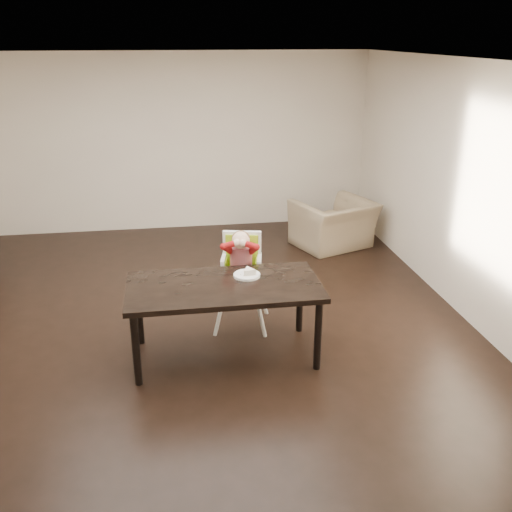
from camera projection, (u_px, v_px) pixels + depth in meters
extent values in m
plane|color=black|center=(190.00, 330.00, 6.03)|extent=(7.00, 7.00, 0.00)
cube|color=beige|center=(175.00, 143.00, 8.76)|extent=(6.00, 0.02, 2.70)
cube|color=beige|center=(220.00, 450.00, 2.32)|extent=(6.00, 0.02, 2.70)
cube|color=beige|center=(472.00, 195.00, 5.97)|extent=(0.02, 7.00, 2.70)
cube|color=white|center=(178.00, 61.00, 5.04)|extent=(6.00, 7.00, 0.02)
cube|color=black|center=(224.00, 287.00, 5.30)|extent=(1.80, 0.90, 0.05)
cylinder|color=black|center=(136.00, 350.00, 4.98)|extent=(0.07, 0.07, 0.70)
cylinder|color=black|center=(318.00, 335.00, 5.22)|extent=(0.07, 0.07, 0.70)
cylinder|color=black|center=(139.00, 312.00, 5.66)|extent=(0.07, 0.07, 0.70)
cylinder|color=black|center=(300.00, 300.00, 5.90)|extent=(0.07, 0.07, 0.70)
cylinder|color=white|center=(221.00, 309.00, 5.88)|extent=(0.05, 0.05, 0.56)
cylinder|color=white|center=(260.00, 309.00, 5.86)|extent=(0.05, 0.05, 0.56)
cylinder|color=white|center=(225.00, 292.00, 6.25)|extent=(0.05, 0.05, 0.56)
cylinder|color=white|center=(261.00, 293.00, 6.23)|extent=(0.05, 0.05, 0.56)
cube|color=white|center=(241.00, 276.00, 5.95)|extent=(0.47, 0.44, 0.05)
cube|color=#A1D11A|center=(241.00, 273.00, 5.94)|extent=(0.38, 0.36, 0.03)
cube|color=white|center=(242.00, 250.00, 6.01)|extent=(0.40, 0.13, 0.42)
cube|color=#A1D11A|center=(242.00, 252.00, 5.99)|extent=(0.34, 0.09, 0.38)
cube|color=black|center=(235.00, 255.00, 5.92)|extent=(0.07, 0.18, 0.02)
cube|color=black|center=(248.00, 255.00, 5.92)|extent=(0.07, 0.18, 0.02)
cylinder|color=#AC1315|center=(241.00, 260.00, 5.88)|extent=(0.27, 0.27, 0.27)
sphere|color=beige|center=(241.00, 240.00, 5.79)|extent=(0.21, 0.21, 0.18)
ellipsoid|color=brown|center=(241.00, 237.00, 5.80)|extent=(0.22, 0.21, 0.14)
sphere|color=beige|center=(237.00, 243.00, 5.70)|extent=(0.10, 0.10, 0.08)
sphere|color=beige|center=(244.00, 243.00, 5.69)|extent=(0.10, 0.10, 0.08)
cylinder|color=white|center=(247.00, 275.00, 5.48)|extent=(0.33, 0.33, 0.02)
torus|color=white|center=(247.00, 274.00, 5.47)|extent=(0.33, 0.33, 0.01)
imported|color=#988260|center=(334.00, 217.00, 8.24)|extent=(1.22, 1.01, 0.91)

